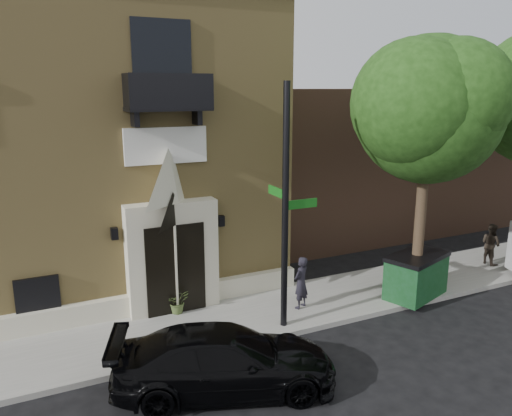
{
  "coord_description": "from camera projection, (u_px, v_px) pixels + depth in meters",
  "views": [
    {
      "loc": [
        -4.67,
        -10.46,
        6.43
      ],
      "look_at": [
        1.28,
        2.0,
        3.11
      ],
      "focal_mm": 35.0,
      "sensor_mm": 36.0,
      "label": 1
    }
  ],
  "objects": [
    {
      "name": "sidewalk",
      "position": [
        255.0,
        315.0,
        14.36
      ],
      "size": [
        42.0,
        3.0,
        0.15
      ],
      "primitive_type": "cube",
      "color": "gray",
      "rests_on": "ground"
    },
    {
      "name": "street_tree_left",
      "position": [
        432.0,
        109.0,
        14.09
      ],
      "size": [
        4.97,
        4.38,
        7.77
      ],
      "color": "#38281C",
      "rests_on": "sidewalk"
    },
    {
      "name": "dumpster",
      "position": [
        416.0,
        275.0,
        15.35
      ],
      "size": [
        2.33,
        1.78,
        1.35
      ],
      "rotation": [
        0.0,
        0.0,
        0.33
      ],
      "color": "#103D17",
      "rests_on": "sidewalk"
    },
    {
      "name": "fire_hydrant",
      "position": [
        425.0,
        283.0,
        15.54
      ],
      "size": [
        0.44,
        0.35,
        0.77
      ],
      "color": "#BB0900",
      "rests_on": "sidewalk"
    },
    {
      "name": "church",
      "position": [
        71.0,
        141.0,
        17.28
      ],
      "size": [
        12.2,
        11.01,
        9.3
      ],
      "color": "tan",
      "rests_on": "ground"
    },
    {
      "name": "pedestrian_near",
      "position": [
        301.0,
        283.0,
        14.49
      ],
      "size": [
        0.68,
        0.59,
        1.56
      ],
      "primitive_type": "imported",
      "rotation": [
        0.0,
        0.0,
        3.61
      ],
      "color": "black",
      "rests_on": "sidewalk"
    },
    {
      "name": "street_sign",
      "position": [
        286.0,
        209.0,
        12.87
      ],
      "size": [
        1.03,
        1.03,
        6.46
      ],
      "rotation": [
        0.0,
        0.0,
        -0.01
      ],
      "color": "black",
      "rests_on": "sidewalk"
    },
    {
      "name": "planter",
      "position": [
        178.0,
        301.0,
        14.26
      ],
      "size": [
        0.66,
        0.58,
        0.7
      ],
      "primitive_type": "imported",
      "rotation": [
        0.0,
        0.0,
        0.06
      ],
      "color": "#4A5D2D",
      "rests_on": "sidewalk"
    },
    {
      "name": "neighbour_building",
      "position": [
        390.0,
        155.0,
        24.81
      ],
      "size": [
        18.0,
        8.0,
        6.4
      ],
      "primitive_type": "cube",
      "color": "brown",
      "rests_on": "ground"
    },
    {
      "name": "ground",
      "position": [
        244.0,
        349.0,
        12.64
      ],
      "size": [
        120.0,
        120.0,
        0.0
      ],
      "primitive_type": "plane",
      "color": "black",
      "rests_on": "ground"
    },
    {
      "name": "black_sedan",
      "position": [
        225.0,
        360.0,
        10.78
      ],
      "size": [
        5.21,
        3.4,
        1.4
      ],
      "primitive_type": "imported",
      "rotation": [
        0.0,
        0.0,
        1.25
      ],
      "color": "black",
      "rests_on": "ground"
    },
    {
      "name": "pedestrian_far",
      "position": [
        491.0,
        244.0,
        18.16
      ],
      "size": [
        0.61,
        0.76,
        1.52
      ],
      "primitive_type": "imported",
      "rotation": [
        0.0,
        0.0,
        1.52
      ],
      "color": "#2A231C",
      "rests_on": "sidewalk"
    }
  ]
}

